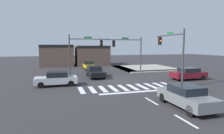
# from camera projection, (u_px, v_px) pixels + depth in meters

# --- Properties ---
(ground_plane) EXTENTS (120.00, 120.00, 0.00)m
(ground_plane) POSITION_uv_depth(u_px,v_px,m) (115.00, 80.00, 23.47)
(ground_plane) COLOR #302D30
(crosswalk_near) EXTENTS (9.73, 2.87, 0.01)m
(crosswalk_near) POSITION_uv_depth(u_px,v_px,m) (128.00, 87.00, 19.17)
(crosswalk_near) COLOR silver
(crosswalk_near) RESTS_ON ground_plane
(lane_markings) EXTENTS (6.80, 24.25, 0.01)m
(lane_markings) POSITION_uv_depth(u_px,v_px,m) (192.00, 114.00, 11.59)
(lane_markings) COLOR white
(lane_markings) RESTS_ON ground_plane
(bike_detector_marking) EXTENTS (0.94, 0.94, 0.01)m
(bike_detector_marking) POSITION_uv_depth(u_px,v_px,m) (172.00, 99.00, 15.01)
(bike_detector_marking) COLOR yellow
(bike_detector_marking) RESTS_ON ground_plane
(curb_corner_northeast) EXTENTS (10.00, 10.60, 0.15)m
(curb_corner_northeast) POSITION_uv_depth(u_px,v_px,m) (144.00, 68.00, 34.79)
(curb_corner_northeast) COLOR #9E998E
(curb_corner_northeast) RESTS_ON ground_plane
(storefront_row) EXTENTS (13.94, 6.93, 4.37)m
(storefront_row) POSITION_uv_depth(u_px,v_px,m) (73.00, 55.00, 40.57)
(storefront_row) COLOR brown
(storefront_row) RESTS_ON ground_plane
(traffic_signal_northwest) EXTENTS (5.96, 0.32, 5.72)m
(traffic_signal_northwest) POSITION_uv_depth(u_px,v_px,m) (84.00, 48.00, 27.27)
(traffic_signal_northwest) COLOR #383A3D
(traffic_signal_northwest) RESTS_ON ground_plane
(traffic_signal_southeast) EXTENTS (0.32, 5.45, 5.82)m
(traffic_signal_southeast) POSITION_uv_depth(u_px,v_px,m) (172.00, 47.00, 20.65)
(traffic_signal_southeast) COLOR #383A3D
(traffic_signal_southeast) RESTS_ON ground_plane
(traffic_signal_northeast) EXTENTS (5.81, 0.32, 5.45)m
(traffic_signal_northeast) POSITION_uv_depth(u_px,v_px,m) (128.00, 48.00, 28.74)
(traffic_signal_northeast) COLOR #383A3D
(traffic_signal_northeast) RESTS_ON ground_plane
(car_yellow) EXTENTS (1.72, 4.33, 1.49)m
(car_yellow) POSITION_uv_depth(u_px,v_px,m) (89.00, 65.00, 33.25)
(car_yellow) COLOR gold
(car_yellow) RESTS_ON ground_plane
(car_maroon) EXTENTS (4.20, 1.91, 1.47)m
(car_maroon) POSITION_uv_depth(u_px,v_px,m) (188.00, 74.00, 23.50)
(car_maroon) COLOR maroon
(car_maroon) RESTS_ON ground_plane
(car_silver) EXTENTS (4.26, 1.79, 1.46)m
(car_silver) POSITION_uv_depth(u_px,v_px,m) (56.00, 79.00, 19.87)
(car_silver) COLOR #B7BABF
(car_silver) RESTS_ON ground_plane
(car_black) EXTENTS (1.85, 4.61, 1.45)m
(car_black) POSITION_uv_depth(u_px,v_px,m) (95.00, 72.00, 25.39)
(car_black) COLOR black
(car_black) RESTS_ON ground_plane
(car_gray) EXTENTS (1.87, 4.47, 1.51)m
(car_gray) POSITION_uv_depth(u_px,v_px,m) (186.00, 96.00, 12.84)
(car_gray) COLOR slate
(car_gray) RESTS_ON ground_plane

